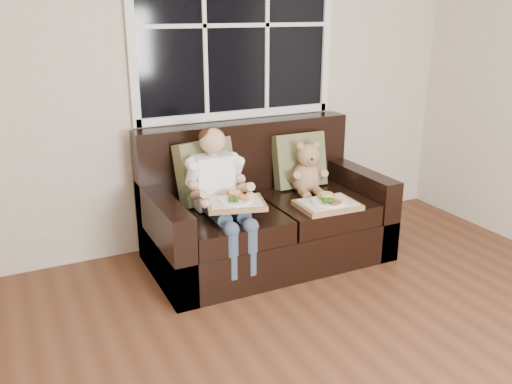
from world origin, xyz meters
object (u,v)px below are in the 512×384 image
loveseat (264,217)px  tray_left (235,202)px  child (219,185)px  teddy_bear (308,172)px  tray_right (328,204)px

loveseat → tray_left: loveseat is taller
child → teddy_bear: size_ratio=2.15×
tray_right → tray_left: bearing=176.3°
child → tray_right: 0.77m
child → tray_left: child is taller
loveseat → child: 0.54m
tray_right → teddy_bear: bearing=85.5°
teddy_bear → tray_left: 0.76m
tray_left → tray_right: size_ratio=1.04×
teddy_bear → child: bearing=-159.3°
tray_left → tray_right: 0.68m
teddy_bear → tray_left: size_ratio=0.92×
tray_right → child: bearing=164.2°
loveseat → child: bearing=-163.2°
tray_left → tray_right: bearing=9.0°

